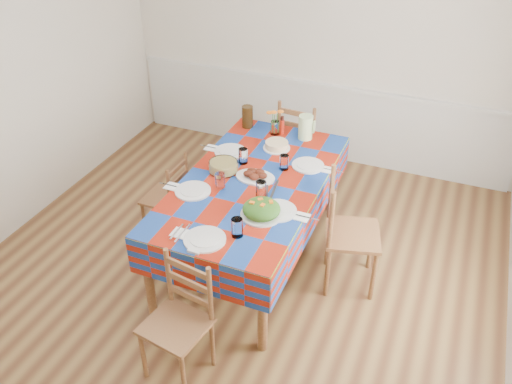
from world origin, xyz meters
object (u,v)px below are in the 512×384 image
dining_table (253,189)px  chair_left (169,198)px  green_pitcher (306,127)px  chair_near (179,322)px  chair_far (300,144)px  chair_right (347,234)px  meat_platter (255,175)px  tea_pitcher (247,117)px

dining_table → chair_left: chair_left is taller
green_pitcher → chair_near: green_pitcher is taller
chair_near → chair_far: bearing=99.7°
chair_right → chair_near: bearing=132.5°
chair_left → chair_right: 1.70m
chair_left → chair_right: (1.70, -0.01, 0.10)m
dining_table → meat_platter: (0.01, 0.04, 0.12)m
tea_pitcher → chair_near: 2.32m
green_pitcher → chair_far: (-0.18, 0.46, -0.45)m
green_pitcher → chair_near: size_ratio=0.25×
tea_pitcher → chair_right: bearing=-35.4°
chair_left → chair_far: bearing=148.2°
meat_platter → chair_near: size_ratio=0.37×
chair_near → chair_left: chair_near is taller
dining_table → chair_far: chair_far is taller
meat_platter → chair_right: (0.84, -0.06, -0.34)m
green_pitcher → chair_left: (-1.03, -0.88, -0.52)m
dining_table → green_pitcher: size_ratio=9.07×
chair_right → meat_platter: bearing=71.1°
meat_platter → chair_left: bearing=-177.1°
green_pitcher → chair_far: bearing=111.6°
chair_far → chair_right: bearing=127.8°
chair_near → dining_table: bearing=99.8°
green_pitcher → tea_pitcher: green_pitcher is taller
green_pitcher → chair_right: bearing=-53.1°
chair_left → meat_platter: bearing=93.5°
dining_table → green_pitcher: 0.92m
meat_platter → chair_far: bearing=90.4°
dining_table → chair_far: (-0.00, 1.34, -0.24)m
green_pitcher → tea_pitcher: (-0.60, 0.01, -0.01)m
tea_pitcher → meat_platter: bearing=-63.0°
chair_left → green_pitcher: bearing=131.1°
tea_pitcher → chair_left: bearing=-115.5°
chair_near → chair_far: (-0.01, 2.67, 0.03)m
tea_pitcher → chair_right: chair_right is taller
dining_table → tea_pitcher: tea_pitcher is taller
meat_platter → green_pitcher: bearing=78.5°
dining_table → chair_left: (-0.85, -0.00, -0.31)m
dining_table → chair_left: 0.91m
tea_pitcher → chair_far: (0.42, 0.44, -0.44)m
chair_far → meat_platter: bearing=96.0°
chair_far → chair_left: bearing=63.2°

